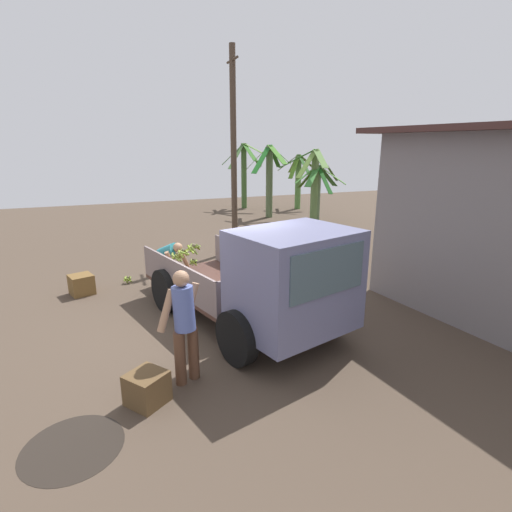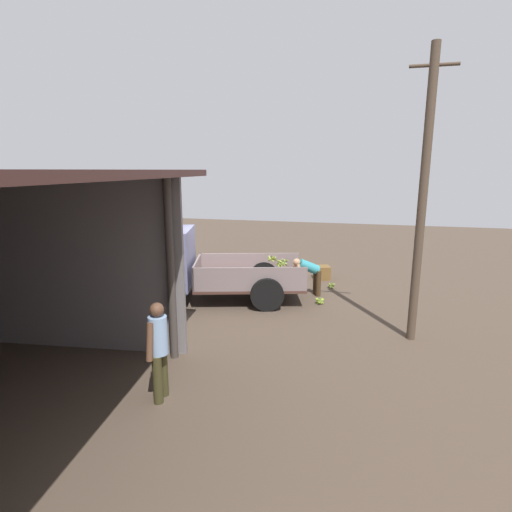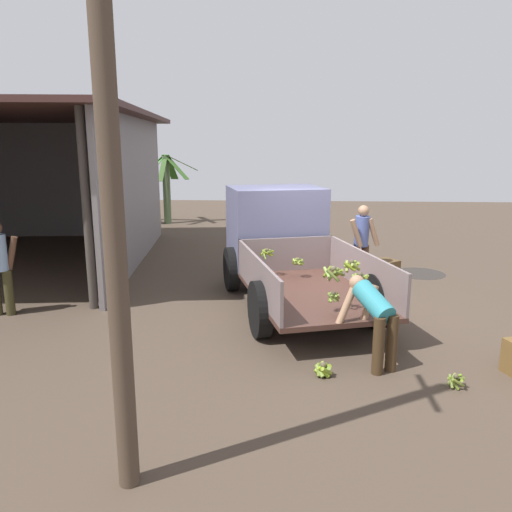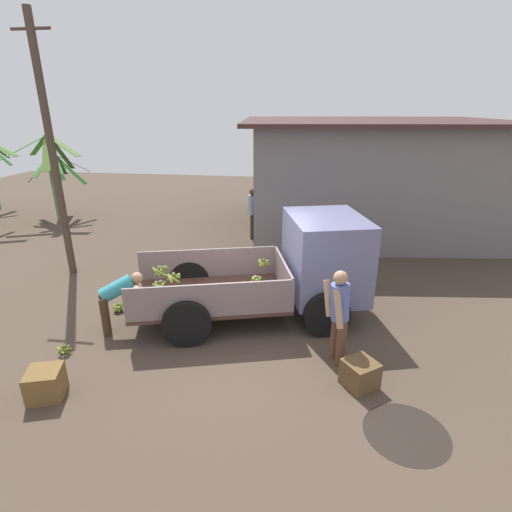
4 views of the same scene
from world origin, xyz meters
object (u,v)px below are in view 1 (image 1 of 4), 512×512
Objects in this scene: person_bystander_near_shed at (421,243)px; banana_bunch_on_ground_0 at (128,279)px; banana_bunch_on_ground_1 at (193,274)px; person_foreground_visitor at (184,321)px; utility_pole at (234,152)px; person_worker_loading at (168,258)px; cargo_truck at (275,283)px; wooden_crate_0 at (82,285)px; wooden_crate_1 at (147,388)px.

person_bystander_near_shed is 7.34× the size of banana_bunch_on_ground_0.
person_foreground_visitor is at bearing -13.81° from banana_bunch_on_ground_1.
utility_pole is 5.26× the size of person_worker_loading.
person_bystander_near_shed is (1.71, 6.25, 0.20)m from person_worker_loading.
person_foreground_visitor reaches higher than person_bystander_near_shed.
person_bystander_near_shed is (4.36, 3.65, -2.24)m from utility_pole.
cargo_truck is 2.93× the size of person_foreground_visitor.
person_bystander_near_shed is 6.49× the size of banana_bunch_on_ground_1.
cargo_truck is 4.84m from banana_bunch_on_ground_0.
person_bystander_near_shed is (-2.50, 6.68, -0.02)m from person_foreground_visitor.
wooden_crate_0 reaches higher than banana_bunch_on_ground_0.
wooden_crate_1 is at bearing -82.35° from cargo_truck.
cargo_truck is at bearing 8.74° from banana_bunch_on_ground_1.
person_worker_loading is (-4.20, 0.44, -0.22)m from person_foreground_visitor.
banana_bunch_on_ground_0 is 0.88× the size of banana_bunch_on_ground_1.
banana_bunch_on_ground_0 is at bearing -112.58° from person_bystander_near_shed.
cargo_truck reaches higher than banana_bunch_on_ground_0.
cargo_truck reaches higher than banana_bunch_on_ground_1.
person_foreground_visitor reaches higher than wooden_crate_0.
wooden_crate_1 is at bearing -41.63° from person_worker_loading.
cargo_truck is 19.38× the size of banana_bunch_on_ground_1.
wooden_crate_0 is at bearing -62.32° from utility_pole.
person_foreground_visitor is (6.85, -3.04, -2.22)m from utility_pole.
person_worker_loading is at bearing -44.44° from utility_pole.
person_worker_loading is 4.54× the size of banana_bunch_on_ground_1.
utility_pole is at bearing -46.66° from person_foreground_visitor.
person_foreground_visitor is at bearing 120.26° from wooden_crate_1.
person_bystander_near_shed is at bearing -92.29° from person_foreground_visitor.
banana_bunch_on_ground_1 is (0.22, 1.65, -0.00)m from banana_bunch_on_ground_0.
person_bystander_near_shed is 7.87m from wooden_crate_1.
wooden_crate_1 reaches higher than banana_bunch_on_ground_1.
cargo_truck reaches higher than person_bystander_near_shed.
wooden_crate_1 is at bearing 97.49° from person_foreground_visitor.
wooden_crate_0 is at bearing -3.21° from person_foreground_visitor.
person_worker_loading is 2.40× the size of wooden_crate_0.
wooden_crate_0 is (-4.43, -1.58, -0.72)m from person_foreground_visitor.
person_worker_loading is at bearing 83.42° from wooden_crate_0.
cargo_truck is at bearing 113.50° from wooden_crate_1.
wooden_crate_1 is (0.36, -0.62, -0.73)m from person_foreground_visitor.
person_foreground_visitor is 1.02× the size of person_bystander_near_shed.
banana_bunch_on_ground_1 is at bearing -36.58° from person_foreground_visitor.
person_bystander_near_shed is at bearing 72.03° from banana_bunch_on_ground_0.
wooden_crate_0 is (0.40, -1.06, 0.13)m from banana_bunch_on_ground_0.
banana_bunch_on_ground_0 is 1.66m from banana_bunch_on_ground_1.
utility_pole reaches higher than person_foreground_visitor.
utility_pole is at bearing 152.33° from cargo_truck.
banana_bunch_on_ground_1 is at bearing -40.32° from utility_pole.
person_foreground_visitor is at bearing -23.89° from utility_pole.
person_bystander_near_shed reaches higher than banana_bunch_on_ground_1.
utility_pole is (-6.19, 1.29, 2.07)m from cargo_truck.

